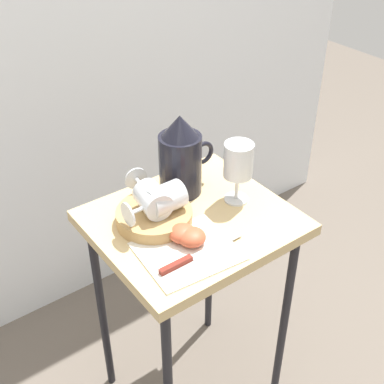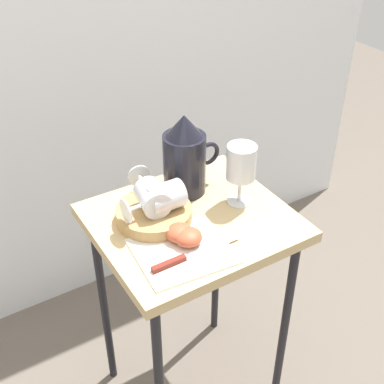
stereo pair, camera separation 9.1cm
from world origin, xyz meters
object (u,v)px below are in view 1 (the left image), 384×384
Objects in this scene: apple_half_left at (182,233)px; wine_glass_tipped_near at (164,199)px; pitcher at (181,162)px; wine_glass_upright at (238,163)px; apple_half_right at (192,237)px; wine_glass_tipped_far at (152,198)px; basket_tray at (154,216)px; table at (192,243)px; knife at (190,258)px.

wine_glass_tipped_near is at bearing 86.62° from apple_half_left.
pitcher is 1.34× the size of wine_glass_upright.
apple_half_right is at bearing -118.98° from pitcher.
wine_glass_tipped_near and wine_glass_tipped_far have the same top height.
apple_half_left is at bearing 111.11° from apple_half_right.
wine_glass_tipped_far is (-0.00, 0.00, 0.05)m from basket_tray.
wine_glass_tipped_near is 2.30× the size of apple_half_right.
pitcher is at bearing 38.01° from wine_glass_tipped_near.
pitcher is 0.15m from wine_glass_tipped_far.
table is 3.04× the size of knife.
basket_tray is 0.06m from wine_glass_tipped_near.
apple_half_right is 0.29× the size of knife.
wine_glass_upright reaches higher than knife.
wine_glass_upright is 2.52× the size of apple_half_left.
table is 0.17m from wine_glass_tipped_near.
basket_tray is 0.17m from knife.
wine_glass_tipped_far reaches higher than apple_half_left.
knife is at bearing -121.54° from pitcher.
basket_tray is at bearing 100.97° from apple_half_right.
table is 0.22m from pitcher.
wine_glass_tipped_near reaches higher than table.
wine_glass_upright reaches higher than basket_tray.
wine_glass_upright is at bearing -52.84° from pitcher.
wine_glass_upright reaches higher than apple_half_right.
basket_tray is at bearing 98.32° from apple_half_left.
wine_glass_tipped_far is 2.38× the size of apple_half_left.
pitcher is at bearing 61.02° from apple_half_right.
wine_glass_upright is (0.14, -0.01, 0.20)m from table.
basket_tray is 1.13× the size of wine_glass_upright.
pitcher is at bearing 58.46° from knife.
knife is at bearing -128.39° from table.
knife is at bearing -153.45° from wine_glass_upright.
pitcher is 0.24m from apple_half_right.
wine_glass_tipped_far reaches higher than basket_tray.
wine_glass_tipped_near is at bearing -141.99° from pitcher.
apple_half_left is (0.01, -0.10, 0.00)m from basket_tray.
knife is at bearing -102.71° from wine_glass_tipped_near.
table is 0.14m from basket_tray.
apple_half_right is 0.06m from knife.
table is 4.55× the size of wine_glass_tipped_near.
wine_glass_tipped_far is at bearing 101.60° from apple_half_right.
wine_glass_tipped_near is at bearing -39.46° from basket_tray.
wine_glass_tipped_far reaches higher than knife.
apple_half_right is at bearing -68.89° from apple_half_left.
wine_glass_tipped_far is 0.18m from knife.
wine_glass_upright is at bearing -2.29° from table.
knife is at bearing -113.14° from apple_half_left.
apple_half_left is at bearing -80.81° from wine_glass_tipped_far.
apple_half_right reaches higher than knife.
apple_half_left is 0.29× the size of knife.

